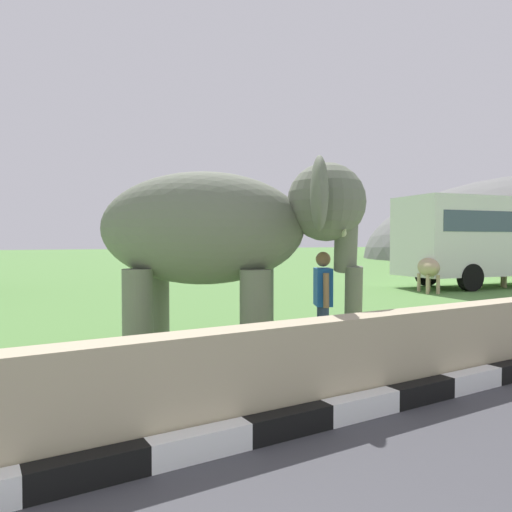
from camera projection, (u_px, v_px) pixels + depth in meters
striped_curb at (21, 487)px, 3.33m from camera, size 16.20×0.20×0.24m
barrier_parapet at (280, 374)px, 4.78m from camera, size 28.00×0.36×1.00m
elephant at (225, 232)px, 7.25m from camera, size 3.94×3.62×2.98m
person_handler at (323, 299)px, 7.47m from camera, size 0.40×0.60×1.66m
bus_white at (508, 235)px, 19.59m from camera, size 9.94×4.11×3.50m
cow_near at (490, 265)px, 19.05m from camera, size 1.70×1.56×1.23m
cow_mid at (428, 268)px, 17.03m from camera, size 1.34×1.83×1.23m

